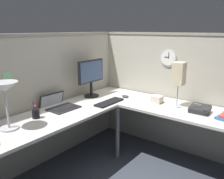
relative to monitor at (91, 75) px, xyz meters
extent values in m
plane|color=#383D47|center=(-0.20, -0.64, -1.02)|extent=(6.80, 6.80, 0.00)
cube|color=#A8A393|center=(-0.57, 0.23, -0.25)|extent=(2.57, 0.10, 1.55)
cube|color=gray|center=(-0.57, 0.23, 0.54)|extent=(2.57, 0.12, 0.03)
cube|color=#A8A393|center=(0.67, -0.90, -0.25)|extent=(0.10, 2.37, 1.55)
cube|color=gray|center=(0.67, -0.90, 0.54)|extent=(0.12, 2.37, 0.03)
cube|color=beige|center=(-0.58, -0.17, -0.31)|extent=(2.35, 0.66, 0.03)
cube|color=beige|center=(0.27, -1.24, -0.31)|extent=(0.66, 1.49, 0.03)
cylinder|color=slate|center=(-0.04, -0.48, -0.67)|extent=(0.05, 0.05, 0.70)
cylinder|color=black|center=(0.00, 0.00, -0.28)|extent=(0.20, 0.20, 0.02)
cylinder|color=black|center=(0.00, 0.00, -0.18)|extent=(0.04, 0.04, 0.20)
cube|color=black|center=(0.00, 0.00, 0.06)|extent=(0.46, 0.03, 0.30)
cube|color=#384C72|center=(0.00, -0.02, 0.06)|extent=(0.42, 0.01, 0.26)
cube|color=#232326|center=(-0.58, -0.09, -0.29)|extent=(0.35, 0.25, 0.02)
cube|color=black|center=(-0.58, -0.09, -0.28)|extent=(0.29, 0.19, 0.00)
cube|color=#232326|center=(-0.57, 0.13, -0.25)|extent=(0.34, 0.08, 0.22)
cube|color=silver|center=(-0.57, 0.12, -0.25)|extent=(0.31, 0.06, 0.18)
cube|color=black|center=(-0.09, -0.38, -0.28)|extent=(0.43, 0.14, 0.02)
ellipsoid|color=#38383D|center=(0.24, -0.40, -0.28)|extent=(0.06, 0.10, 0.03)
cylinder|color=#B7BABF|center=(-1.26, -0.12, -0.29)|extent=(0.17, 0.17, 0.02)
cylinder|color=#B7BABF|center=(-1.26, -0.12, -0.09)|extent=(0.02, 0.02, 0.38)
cone|color=#B7BABF|center=(-1.26, -0.12, 0.11)|extent=(0.24, 0.24, 0.09)
cylinder|color=black|center=(-0.95, -0.09, -0.24)|extent=(0.08, 0.08, 0.10)
cylinder|color=#1E1EB2|center=(-0.96, -0.08, -0.18)|extent=(0.01, 0.02, 0.13)
cylinder|color=#B21E1E|center=(-0.93, -0.10, -0.18)|extent=(0.01, 0.02, 0.13)
cylinder|color=#D8591E|center=(-0.94, -0.08, -0.17)|extent=(0.03, 0.03, 0.01)
cube|color=#232326|center=(0.26, -1.38, -0.26)|extent=(0.19, 0.20, 0.10)
cube|color=#8CA58C|center=(0.26, -1.35, -0.22)|extent=(0.01, 0.09, 0.04)
cube|color=#232326|center=(0.26, -1.46, -0.24)|extent=(0.19, 0.04, 0.04)
cylinder|color=#B7BABF|center=(0.30, -1.09, -0.29)|extent=(0.11, 0.11, 0.01)
cylinder|color=#B7BABF|center=(0.30, -1.09, -0.15)|extent=(0.02, 0.02, 0.27)
cube|color=beige|center=(0.30, -1.09, 0.11)|extent=(0.13, 0.13, 0.26)
cube|color=beige|center=(0.29, -0.84, -0.25)|extent=(0.12, 0.12, 0.09)
cylinder|color=#B7BABF|center=(0.61, -0.82, 0.23)|extent=(0.03, 0.22, 0.22)
cylinder|color=white|center=(0.60, -0.82, 0.23)|extent=(0.00, 0.19, 0.19)
cube|color=black|center=(0.59, -0.80, 0.24)|extent=(0.00, 0.06, 0.01)
cube|color=black|center=(0.59, -0.83, 0.27)|extent=(0.00, 0.01, 0.08)
cube|color=#8CCC99|center=(-1.06, 0.18, 0.15)|extent=(0.10, 0.00, 0.07)
camera|label=1|loc=(-2.28, -2.10, 0.61)|focal=37.69mm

